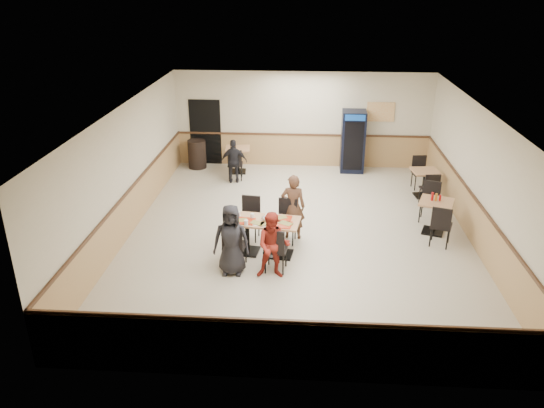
# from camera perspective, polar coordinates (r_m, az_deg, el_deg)

# --- Properties ---
(ground) EXTENTS (10.00, 10.00, 0.00)m
(ground) POSITION_cam_1_polar(r_m,az_deg,el_deg) (12.65, 2.83, -3.17)
(ground) COLOR beige
(ground) RESTS_ON ground
(room_shell) EXTENTS (10.00, 10.00, 10.00)m
(room_shell) POSITION_cam_1_polar(r_m,az_deg,el_deg) (14.86, 9.96, 3.03)
(room_shell) COLOR silver
(room_shell) RESTS_ON ground
(main_table) EXTENTS (1.59, 0.94, 0.81)m
(main_table) POSITION_cam_1_polar(r_m,az_deg,el_deg) (11.50, -0.85, -2.98)
(main_table) COLOR black
(main_table) RESTS_ON ground
(main_chairs) EXTENTS (1.55, 1.92, 1.02)m
(main_chairs) POSITION_cam_1_polar(r_m,az_deg,el_deg) (11.52, -1.11, -3.07)
(main_chairs) COLOR black
(main_chairs) RESTS_ON ground
(diner_woman_left) EXTENTS (0.74, 0.49, 1.50)m
(diner_woman_left) POSITION_cam_1_polar(r_m,az_deg,el_deg) (10.72, -4.40, -3.86)
(diner_woman_left) COLOR black
(diner_woman_left) RESTS_ON ground
(diner_woman_right) EXTENTS (0.69, 0.55, 1.41)m
(diner_woman_right) POSITION_cam_1_polar(r_m,az_deg,el_deg) (10.56, 0.15, -4.50)
(diner_woman_right) COLOR maroon
(diner_woman_right) RESTS_ON ground
(diner_man_opposite) EXTENTS (0.58, 0.40, 1.55)m
(diner_man_opposite) POSITION_cam_1_polar(r_m,az_deg,el_deg) (12.15, 2.27, -0.30)
(diner_man_opposite) COLOR #4F3222
(diner_man_opposite) RESTS_ON ground
(lone_diner) EXTENTS (0.79, 0.39, 1.31)m
(lone_diner) POSITION_cam_1_polar(r_m,az_deg,el_deg) (15.61, -4.11, 4.60)
(lone_diner) COLOR black
(lone_diner) RESTS_ON ground
(tabletop_clutter) EXTENTS (1.34, 0.71, 0.12)m
(tabletop_clutter) POSITION_cam_1_polar(r_m,az_deg,el_deg) (11.32, -0.89, -1.78)
(tabletop_clutter) COLOR #AA240B
(tabletop_clutter) RESTS_ON main_table
(side_table_near) EXTENTS (0.96, 0.96, 0.80)m
(side_table_near) POSITION_cam_1_polar(r_m,az_deg,el_deg) (13.05, 17.15, -0.80)
(side_table_near) COLOR black
(side_table_near) RESTS_ON ground
(side_table_near_chair_south) EXTENTS (0.60, 0.60, 1.02)m
(side_table_near_chair_south) POSITION_cam_1_polar(r_m,az_deg,el_deg) (12.49, 17.75, -2.11)
(side_table_near_chair_south) COLOR black
(side_table_near_chair_south) RESTS_ON ground
(side_table_near_chair_north) EXTENTS (0.60, 0.60, 1.02)m
(side_table_near_chair_north) POSITION_cam_1_polar(r_m,az_deg,el_deg) (13.63, 16.58, 0.19)
(side_table_near_chair_north) COLOR black
(side_table_near_chair_north) RESTS_ON ground
(side_table_far) EXTENTS (0.79, 0.79, 0.76)m
(side_table_far) POSITION_cam_1_polar(r_m,az_deg,el_deg) (15.17, 16.09, 2.57)
(side_table_far) COLOR black
(side_table_far) RESTS_ON ground
(side_table_far_chair_south) EXTENTS (0.49, 0.49, 0.96)m
(side_table_far_chair_south) POSITION_cam_1_polar(r_m,az_deg,el_deg) (14.62, 16.53, 1.64)
(side_table_far_chair_south) COLOR black
(side_table_far_chair_south) RESTS_ON ground
(side_table_far_chair_north) EXTENTS (0.49, 0.49, 0.96)m
(side_table_far_chair_north) POSITION_cam_1_polar(r_m,az_deg,el_deg) (15.73, 15.66, 3.26)
(side_table_far_chair_north) COLOR black
(side_table_far_chair_north) RESTS_ON ground
(condiment_caddy) EXTENTS (0.23, 0.06, 0.20)m
(condiment_caddy) POSITION_cam_1_polar(r_m,az_deg,el_deg) (12.95, 17.16, 0.74)
(condiment_caddy) COLOR #AA0C0D
(condiment_caddy) RESTS_ON side_table_near
(back_table) EXTENTS (0.79, 0.79, 0.79)m
(back_table) POSITION_cam_1_polar(r_m,az_deg,el_deg) (16.49, -3.69, 5.16)
(back_table) COLOR black
(back_table) RESTS_ON ground
(back_table_chair_lone) EXTENTS (0.50, 0.50, 1.00)m
(back_table_chair_lone) POSITION_cam_1_polar(r_m,az_deg,el_deg) (15.90, -3.97, 4.37)
(back_table_chair_lone) COLOR black
(back_table_chair_lone) RESTS_ON ground
(pepsi_cooler) EXTENTS (0.73, 0.74, 1.90)m
(pepsi_cooler) POSITION_cam_1_polar(r_m,az_deg,el_deg) (16.66, 8.69, 6.68)
(pepsi_cooler) COLOR black
(pepsi_cooler) RESTS_ON ground
(trash_bin) EXTENTS (0.57, 0.57, 0.90)m
(trash_bin) POSITION_cam_1_polar(r_m,az_deg,el_deg) (17.06, -8.06, 5.34)
(trash_bin) COLOR black
(trash_bin) RESTS_ON ground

